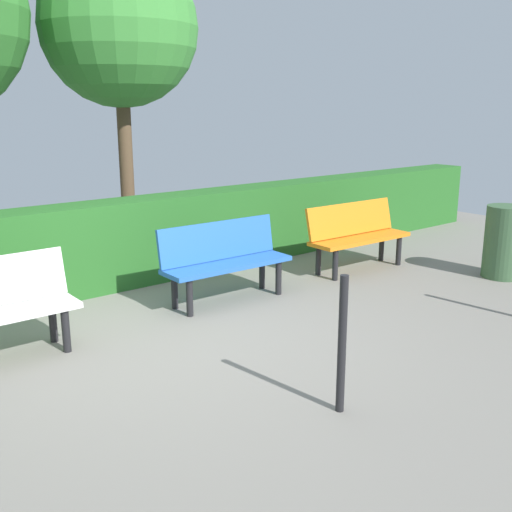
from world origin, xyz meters
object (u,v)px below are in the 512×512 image
bench_orange (356,233)px  trash_bin (504,242)px  bench_blue (224,258)px  tree_near (119,28)px

bench_orange → trash_bin: trash_bin is taller
bench_blue → trash_bin: 3.54m
bench_orange → tree_near: bearing=-57.5°
tree_near → bench_orange: bearing=120.9°
tree_near → trash_bin: tree_near is taller
tree_near → bench_blue: bearing=83.0°
tree_near → trash_bin: size_ratio=4.71×
tree_near → trash_bin: (-2.87, 4.34, -2.67)m
bench_blue → tree_near: 3.92m
bench_orange → tree_near: (1.75, -2.92, 2.64)m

